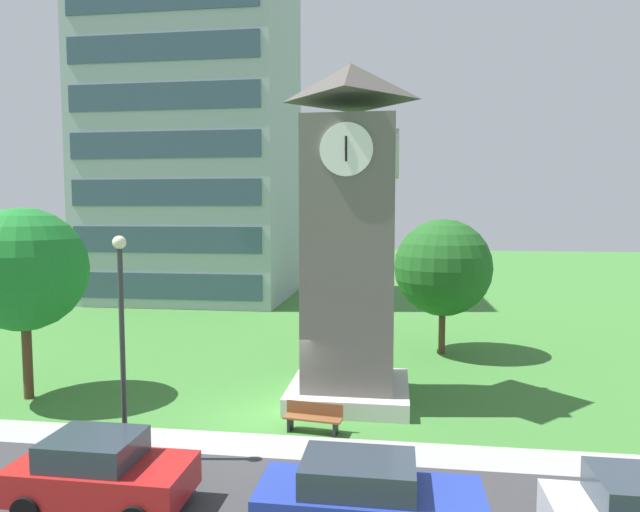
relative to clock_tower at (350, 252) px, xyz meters
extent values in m
plane|color=#3D7A33|center=(-2.41, -2.36, -5.34)|extent=(160.00, 160.00, 0.00)
cube|color=#9E9E99|center=(-2.41, -4.28, -5.34)|extent=(120.00, 1.60, 0.01)
cube|color=#9EA8B2|center=(-13.96, 22.70, 7.46)|extent=(14.59, 12.16, 25.60)
cube|color=#384C60|center=(-13.96, 16.57, -3.74)|extent=(13.42, 0.10, 1.80)
cube|color=#384C60|center=(-13.96, 16.57, -0.54)|extent=(13.42, 0.10, 1.80)
cube|color=#384C60|center=(-13.96, 16.57, 2.66)|extent=(13.42, 0.10, 1.80)
cube|color=#384C60|center=(-13.96, 16.57, 5.86)|extent=(13.42, 0.10, 1.80)
cube|color=#384C60|center=(-13.96, 16.57, 9.06)|extent=(13.42, 0.10, 1.80)
cube|color=#384C60|center=(-13.96, 16.57, 12.26)|extent=(13.42, 0.10, 1.80)
cube|color=#605B56|center=(0.00, 0.00, -0.38)|extent=(3.11, 3.11, 9.93)
cube|color=beige|center=(0.00, 0.00, -5.04)|extent=(4.20, 4.20, 0.60)
pyramid|color=#4D4945|center=(0.00, 0.00, 5.86)|extent=(3.43, 3.43, 1.27)
cylinder|color=white|center=(0.00, -1.61, 3.39)|extent=(1.71, 0.12, 1.71)
cylinder|color=white|center=(1.61, 0.00, 3.39)|extent=(0.12, 1.71, 1.71)
cube|color=black|center=(0.00, -1.68, 3.55)|extent=(0.07, 0.08, 0.51)
cube|color=black|center=(0.00, -1.69, 3.39)|extent=(0.06, 0.05, 0.77)
cube|color=brown|center=(-0.87, -3.16, -4.89)|extent=(1.85, 0.71, 0.06)
cube|color=brown|center=(-0.84, -2.95, -4.66)|extent=(1.79, 0.28, 0.40)
cube|color=black|center=(-1.58, -3.07, -5.12)|extent=(0.14, 0.44, 0.45)
cube|color=black|center=(-0.15, -3.26, -5.12)|extent=(0.14, 0.44, 0.45)
cylinder|color=#333338|center=(-5.67, -5.66, -2.46)|extent=(0.14, 0.14, 5.76)
sphere|color=#F2EFCC|center=(-5.67, -5.66, 0.60)|extent=(0.36, 0.36, 0.36)
cylinder|color=#513823|center=(3.81, 7.06, -4.08)|extent=(0.31, 0.31, 2.52)
sphere|color=#205B20|center=(3.81, 7.06, -1.22)|extent=(4.56, 4.56, 4.56)
cylinder|color=#513823|center=(-11.53, -1.44, -3.76)|extent=(0.34, 0.34, 3.17)
sphere|color=#1D792B|center=(-11.53, -1.44, -0.64)|extent=(4.40, 4.40, 4.40)
cube|color=red|center=(-4.97, -8.11, -4.63)|extent=(4.03, 1.89, 0.76)
cube|color=#2D3842|center=(-5.17, -8.11, -3.95)|extent=(2.02, 1.65, 0.60)
cylinder|color=black|center=(-3.71, -7.21, -5.01)|extent=(0.66, 0.23, 0.66)
cylinder|color=black|center=(-6.21, -7.19, -5.01)|extent=(0.66, 0.23, 0.66)
cylinder|color=black|center=(-6.22, -9.01, -5.01)|extent=(0.66, 0.23, 0.66)
cube|color=#23389E|center=(1.12, -8.47, -4.63)|extent=(4.67, 1.84, 0.76)
cube|color=#2D3842|center=(0.88, -8.47, -3.95)|extent=(2.34, 1.61, 0.60)
cylinder|color=black|center=(2.57, -7.60, -5.01)|extent=(0.66, 0.23, 0.66)
cylinder|color=black|center=(-0.32, -7.58, -5.01)|extent=(0.66, 0.23, 0.66)
camera|label=1|loc=(1.59, -19.54, 1.44)|focal=31.29mm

